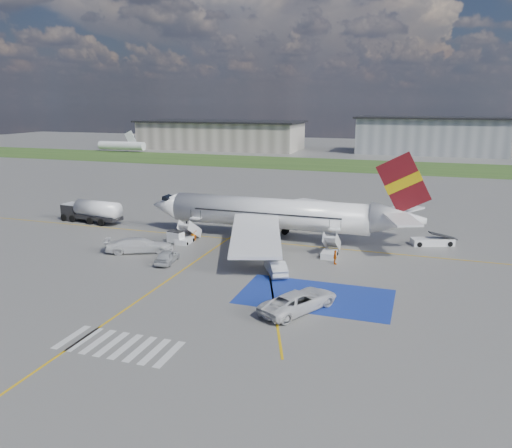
{
  "coord_description": "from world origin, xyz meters",
  "views": [
    {
      "loc": [
        18.54,
        -46.64,
        17.54
      ],
      "look_at": [
        0.39,
        7.38,
        3.5
      ],
      "focal_mm": 35.0,
      "sensor_mm": 36.0,
      "label": 1
    }
  ],
  "objects_px": {
    "belt_loader": "(433,242)",
    "car_silver_b": "(276,267)",
    "car_silver_a": "(167,256)",
    "fuel_tanker": "(92,213)",
    "gpu_cart": "(176,238)",
    "van_white_a": "(299,298)",
    "van_white_b": "(139,243)",
    "airliner": "(280,214)"
  },
  "relations": [
    {
      "from": "car_silver_b",
      "to": "fuel_tanker",
      "type": "bearing_deg",
      "value": -51.04
    },
    {
      "from": "gpu_cart",
      "to": "van_white_a",
      "type": "relative_size",
      "value": 0.36
    },
    {
      "from": "belt_loader",
      "to": "airliner",
      "type": "bearing_deg",
      "value": 168.54
    },
    {
      "from": "fuel_tanker",
      "to": "van_white_b",
      "type": "bearing_deg",
      "value": -30.21
    },
    {
      "from": "car_silver_b",
      "to": "van_white_a",
      "type": "distance_m",
      "value": 9.39
    },
    {
      "from": "gpu_cart",
      "to": "van_white_b",
      "type": "xyz_separation_m",
      "value": [
        -2.33,
        -4.82,
        0.43
      ]
    },
    {
      "from": "gpu_cart",
      "to": "fuel_tanker",
      "type": "bearing_deg",
      "value": 171.78
    },
    {
      "from": "van_white_a",
      "to": "gpu_cart",
      "type": "bearing_deg",
      "value": -9.12
    },
    {
      "from": "belt_loader",
      "to": "car_silver_a",
      "type": "distance_m",
      "value": 32.9
    },
    {
      "from": "gpu_cart",
      "to": "van_white_a",
      "type": "height_order",
      "value": "van_white_a"
    },
    {
      "from": "van_white_a",
      "to": "van_white_b",
      "type": "height_order",
      "value": "van_white_b"
    },
    {
      "from": "fuel_tanker",
      "to": "car_silver_a",
      "type": "distance_m",
      "value": 24.14
    },
    {
      "from": "car_silver_a",
      "to": "van_white_b",
      "type": "relative_size",
      "value": 0.74
    },
    {
      "from": "van_white_a",
      "to": "van_white_b",
      "type": "relative_size",
      "value": 1.02
    },
    {
      "from": "airliner",
      "to": "belt_loader",
      "type": "xyz_separation_m",
      "value": [
        18.9,
        3.48,
        -2.98
      ]
    },
    {
      "from": "car_silver_a",
      "to": "van_white_a",
      "type": "relative_size",
      "value": 0.72
    },
    {
      "from": "belt_loader",
      "to": "car_silver_b",
      "type": "distance_m",
      "value": 22.89
    },
    {
      "from": "belt_loader",
      "to": "van_white_b",
      "type": "relative_size",
      "value": 0.97
    },
    {
      "from": "van_white_a",
      "to": "fuel_tanker",
      "type": "bearing_deg",
      "value": -1.7
    },
    {
      "from": "belt_loader",
      "to": "gpu_cart",
      "type": "bearing_deg",
      "value": 175.38
    },
    {
      "from": "fuel_tanker",
      "to": "gpu_cart",
      "type": "xyz_separation_m",
      "value": [
        17.12,
        -6.26,
        -0.67
      ]
    },
    {
      "from": "car_silver_a",
      "to": "car_silver_b",
      "type": "xyz_separation_m",
      "value": [
        12.55,
        0.28,
        0.03
      ]
    },
    {
      "from": "car_silver_a",
      "to": "belt_loader",
      "type": "bearing_deg",
      "value": -157.78
    },
    {
      "from": "airliner",
      "to": "van_white_b",
      "type": "distance_m",
      "value": 18.2
    },
    {
      "from": "gpu_cart",
      "to": "car_silver_a",
      "type": "xyz_separation_m",
      "value": [
        2.78,
        -7.4,
        0.01
      ]
    },
    {
      "from": "belt_loader",
      "to": "van_white_b",
      "type": "height_order",
      "value": "van_white_b"
    },
    {
      "from": "belt_loader",
      "to": "car_silver_a",
      "type": "xyz_separation_m",
      "value": [
        -28.15,
        -17.03,
        0.33
      ]
    },
    {
      "from": "gpu_cart",
      "to": "belt_loader",
      "type": "bearing_deg",
      "value": 29.15
    },
    {
      "from": "car_silver_b",
      "to": "van_white_b",
      "type": "bearing_deg",
      "value": -36.06
    },
    {
      "from": "car_silver_b",
      "to": "van_white_a",
      "type": "xyz_separation_m",
      "value": [
        4.5,
        -8.23,
        0.36
      ]
    },
    {
      "from": "airliner",
      "to": "van_white_a",
      "type": "bearing_deg",
      "value": -70.05
    },
    {
      "from": "gpu_cart",
      "to": "airliner",
      "type": "bearing_deg",
      "value": 38.91
    },
    {
      "from": "belt_loader",
      "to": "car_silver_a",
      "type": "height_order",
      "value": "belt_loader"
    },
    {
      "from": "belt_loader",
      "to": "van_white_b",
      "type": "bearing_deg",
      "value": -178.43
    },
    {
      "from": "car_silver_b",
      "to": "van_white_b",
      "type": "height_order",
      "value": "van_white_b"
    },
    {
      "from": "fuel_tanker",
      "to": "van_white_b",
      "type": "relative_size",
      "value": 1.69
    },
    {
      "from": "airliner",
      "to": "van_white_a",
      "type": "height_order",
      "value": "airliner"
    },
    {
      "from": "fuel_tanker",
      "to": "van_white_a",
      "type": "height_order",
      "value": "fuel_tanker"
    },
    {
      "from": "airliner",
      "to": "car_silver_a",
      "type": "distance_m",
      "value": 16.61
    },
    {
      "from": "van_white_a",
      "to": "car_silver_a",
      "type": "bearing_deg",
      "value": 3.62
    },
    {
      "from": "belt_loader",
      "to": "van_white_a",
      "type": "xyz_separation_m",
      "value": [
        -11.1,
        -24.98,
        0.73
      ]
    },
    {
      "from": "fuel_tanker",
      "to": "car_silver_a",
      "type": "relative_size",
      "value": 2.29
    }
  ]
}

